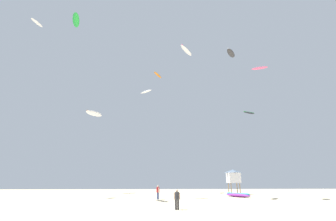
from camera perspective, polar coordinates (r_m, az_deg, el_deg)
ground_plane at (r=16.18m, az=4.14°, el=-23.36°), size 120.00×120.00×0.00m
person_foreground at (r=21.32m, az=2.03°, el=-19.07°), size 0.51×0.35×1.56m
person_midground at (r=33.22m, az=-2.29°, el=-17.73°), size 0.38×0.53×1.68m
kite_grounded_near at (r=39.34m, az=15.51°, el=-17.92°), size 3.22×4.78×0.60m
lifeguard_tower at (r=46.27m, az=14.54°, el=-14.11°), size 2.30×2.30×4.15m
kite_aloft_0 at (r=39.98m, az=19.96°, el=8.98°), size 2.38×1.54×0.30m
kite_aloft_1 at (r=40.02m, az=-20.05°, el=18.61°), size 2.06×3.74×0.69m
kite_aloft_2 at (r=39.64m, az=4.16°, el=13.36°), size 2.73×3.67×0.74m
kite_aloft_3 at (r=48.72m, az=-27.48°, el=17.19°), size 1.41×2.67×0.34m
kite_aloft_4 at (r=54.10m, az=-16.32°, el=-0.65°), size 3.34×4.22×1.08m
kite_aloft_5 at (r=47.48m, az=17.81°, el=-0.48°), size 2.63×1.67×0.64m
kite_aloft_6 at (r=39.39m, az=14.01°, el=12.45°), size 2.29×2.99×0.38m
kite_aloft_7 at (r=56.00m, az=-2.33°, el=8.02°), size 2.41×3.70×0.80m
kite_aloft_8 at (r=37.81m, az=-4.98°, el=4.27°), size 2.10×2.13×0.35m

